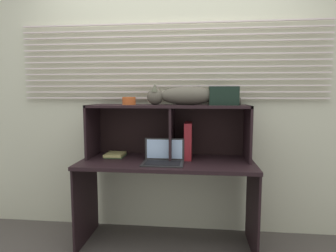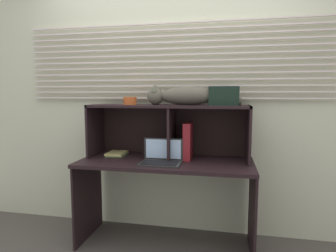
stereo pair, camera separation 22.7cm
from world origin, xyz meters
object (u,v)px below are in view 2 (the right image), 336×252
at_px(cat, 183,96).
at_px(binder_upright, 188,141).
at_px(laptop, 161,158).
at_px(storage_box, 224,96).
at_px(small_basket, 130,101).
at_px(book_stack, 117,154).

height_order(cat, binder_upright, cat).
xyz_separation_m(laptop, binder_upright, (0.20, 0.19, 0.12)).
bearing_deg(laptop, storage_box, 21.41).
xyz_separation_m(binder_upright, storage_box, (0.30, 0.00, 0.39)).
xyz_separation_m(laptop, storage_box, (0.49, 0.19, 0.51)).
height_order(laptop, storage_box, storage_box).
bearing_deg(laptop, cat, 52.10).
relative_size(binder_upright, storage_box, 1.29).
relative_size(laptop, small_basket, 2.85).
bearing_deg(book_stack, small_basket, 1.13).
height_order(cat, storage_box, cat).
bearing_deg(storage_box, small_basket, 180.00).
distance_m(cat, storage_box, 0.34).
relative_size(laptop, binder_upright, 1.05).
height_order(small_basket, storage_box, storage_box).
height_order(laptop, small_basket, small_basket).
xyz_separation_m(cat, binder_upright, (0.04, 0.00, -0.39)).
bearing_deg(binder_upright, storage_box, 0.00).
bearing_deg(cat, book_stack, -179.76).
relative_size(cat, binder_upright, 2.53).
distance_m(binder_upright, book_stack, 0.67).
relative_size(book_stack, small_basket, 1.80).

